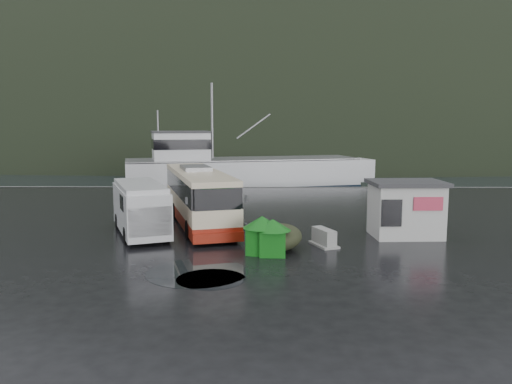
{
  "coord_description": "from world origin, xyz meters",
  "views": [
    {
      "loc": [
        2.75,
        -22.91,
        5.42
      ],
      "look_at": [
        2.46,
        4.43,
        1.7
      ],
      "focal_mm": 35.0,
      "sensor_mm": 36.0,
      "label": 1
    }
  ],
  "objects_px": {
    "jersey_barrier_a": "(269,251)",
    "jersey_barrier_b": "(324,246)",
    "waste_bin_left": "(273,255)",
    "waste_bin_right": "(262,254)",
    "ticket_kiosk": "(405,236)",
    "white_van": "(141,234)",
    "fishing_trawler": "(244,178)",
    "dome_tent": "(278,250)",
    "coach_bus": "(199,223)"
  },
  "relations": [
    {
      "from": "waste_bin_left",
      "to": "fishing_trawler",
      "type": "distance_m",
      "value": 29.77
    },
    {
      "from": "white_van",
      "to": "jersey_barrier_b",
      "type": "bearing_deg",
      "value": -36.9
    },
    {
      "from": "waste_bin_left",
      "to": "jersey_barrier_a",
      "type": "bearing_deg",
      "value": 103.28
    },
    {
      "from": "ticket_kiosk",
      "to": "jersey_barrier_a",
      "type": "distance_m",
      "value": 7.3
    },
    {
      "from": "jersey_barrier_a",
      "to": "waste_bin_left",
      "type": "bearing_deg",
      "value": -76.72
    },
    {
      "from": "white_van",
      "to": "waste_bin_left",
      "type": "relative_size",
      "value": 4.01
    },
    {
      "from": "jersey_barrier_b",
      "to": "waste_bin_right",
      "type": "bearing_deg",
      "value": -153.19
    },
    {
      "from": "dome_tent",
      "to": "jersey_barrier_b",
      "type": "relative_size",
      "value": 1.81
    },
    {
      "from": "coach_bus",
      "to": "waste_bin_left",
      "type": "height_order",
      "value": "coach_bus"
    },
    {
      "from": "waste_bin_left",
      "to": "dome_tent",
      "type": "distance_m",
      "value": 0.94
    },
    {
      "from": "white_van",
      "to": "jersey_barrier_a",
      "type": "relative_size",
      "value": 3.52
    },
    {
      "from": "waste_bin_left",
      "to": "dome_tent",
      "type": "relative_size",
      "value": 0.54
    },
    {
      "from": "dome_tent",
      "to": "jersey_barrier_a",
      "type": "relative_size",
      "value": 1.63
    },
    {
      "from": "jersey_barrier_b",
      "to": "fishing_trawler",
      "type": "xyz_separation_m",
      "value": [
        -4.61,
        28.05,
        0.0
      ]
    },
    {
      "from": "ticket_kiosk",
      "to": "fishing_trawler",
      "type": "xyz_separation_m",
      "value": [
        -8.79,
        26.09,
        0.0
      ]
    },
    {
      "from": "jersey_barrier_a",
      "to": "fishing_trawler",
      "type": "height_order",
      "value": "fishing_trawler"
    },
    {
      "from": "white_van",
      "to": "waste_bin_right",
      "type": "xyz_separation_m",
      "value": [
        6.03,
        -3.78,
        0.0
      ]
    },
    {
      "from": "waste_bin_left",
      "to": "fishing_trawler",
      "type": "relative_size",
      "value": 0.06
    },
    {
      "from": "white_van",
      "to": "fishing_trawler",
      "type": "xyz_separation_m",
      "value": [
        4.21,
        25.68,
        0.0
      ]
    },
    {
      "from": "jersey_barrier_b",
      "to": "white_van",
      "type": "bearing_deg",
      "value": 164.96
    },
    {
      "from": "dome_tent",
      "to": "jersey_barrier_b",
      "type": "distance_m",
      "value": 2.21
    },
    {
      "from": "dome_tent",
      "to": "ticket_kiosk",
      "type": "xyz_separation_m",
      "value": [
        6.27,
        2.68,
        0.0
      ]
    },
    {
      "from": "white_van",
      "to": "ticket_kiosk",
      "type": "relative_size",
      "value": 1.76
    },
    {
      "from": "white_van",
      "to": "jersey_barrier_a",
      "type": "bearing_deg",
      "value": -49.71
    },
    {
      "from": "dome_tent",
      "to": "coach_bus",
      "type": "bearing_deg",
      "value": 125.93
    },
    {
      "from": "ticket_kiosk",
      "to": "fishing_trawler",
      "type": "distance_m",
      "value": 27.53
    },
    {
      "from": "white_van",
      "to": "waste_bin_right",
      "type": "height_order",
      "value": "white_van"
    },
    {
      "from": "jersey_barrier_b",
      "to": "coach_bus",
      "type": "bearing_deg",
      "value": 141.18
    },
    {
      "from": "dome_tent",
      "to": "jersey_barrier_a",
      "type": "height_order",
      "value": "dome_tent"
    },
    {
      "from": "jersey_barrier_b",
      "to": "fishing_trawler",
      "type": "relative_size",
      "value": 0.06
    },
    {
      "from": "fishing_trawler",
      "to": "jersey_barrier_a",
      "type": "bearing_deg",
      "value": -100.67
    },
    {
      "from": "jersey_barrier_a",
      "to": "jersey_barrier_b",
      "type": "relative_size",
      "value": 1.11
    },
    {
      "from": "jersey_barrier_a",
      "to": "jersey_barrier_b",
      "type": "bearing_deg",
      "value": 21.19
    },
    {
      "from": "waste_bin_left",
      "to": "waste_bin_right",
      "type": "relative_size",
      "value": 0.95
    },
    {
      "from": "dome_tent",
      "to": "waste_bin_right",
      "type": "bearing_deg",
      "value": -135.51
    },
    {
      "from": "coach_bus",
      "to": "waste_bin_right",
      "type": "distance_m",
      "value": 7.32
    },
    {
      "from": "waste_bin_left",
      "to": "jersey_barrier_b",
      "type": "height_order",
      "value": "waste_bin_left"
    },
    {
      "from": "waste_bin_left",
      "to": "waste_bin_right",
      "type": "height_order",
      "value": "waste_bin_right"
    },
    {
      "from": "coach_bus",
      "to": "fishing_trawler",
      "type": "xyz_separation_m",
      "value": [
        1.65,
        23.02,
        0.0
      ]
    },
    {
      "from": "waste_bin_right",
      "to": "fishing_trawler",
      "type": "height_order",
      "value": "fishing_trawler"
    },
    {
      "from": "jersey_barrier_a",
      "to": "fishing_trawler",
      "type": "distance_m",
      "value": 29.1
    },
    {
      "from": "white_van",
      "to": "waste_bin_left",
      "type": "height_order",
      "value": "white_van"
    },
    {
      "from": "waste_bin_left",
      "to": "ticket_kiosk",
      "type": "bearing_deg",
      "value": 28.84
    },
    {
      "from": "white_van",
      "to": "ticket_kiosk",
      "type": "xyz_separation_m",
      "value": [
        13.0,
        -0.41,
        0.0
      ]
    },
    {
      "from": "ticket_kiosk",
      "to": "jersey_barrier_a",
      "type": "xyz_separation_m",
      "value": [
        -6.68,
        -2.93,
        0.0
      ]
    },
    {
      "from": "coach_bus",
      "to": "fishing_trawler",
      "type": "distance_m",
      "value": 23.08
    },
    {
      "from": "dome_tent",
      "to": "fishing_trawler",
      "type": "xyz_separation_m",
      "value": [
        -2.52,
        28.77,
        0.0
      ]
    },
    {
      "from": "ticket_kiosk",
      "to": "jersey_barrier_a",
      "type": "relative_size",
      "value": 2.0
    },
    {
      "from": "coach_bus",
      "to": "jersey_barrier_b",
      "type": "xyz_separation_m",
      "value": [
        6.26,
        -5.03,
        0.0
      ]
    },
    {
      "from": "ticket_kiosk",
      "to": "fishing_trawler",
      "type": "relative_size",
      "value": 0.13
    }
  ]
}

